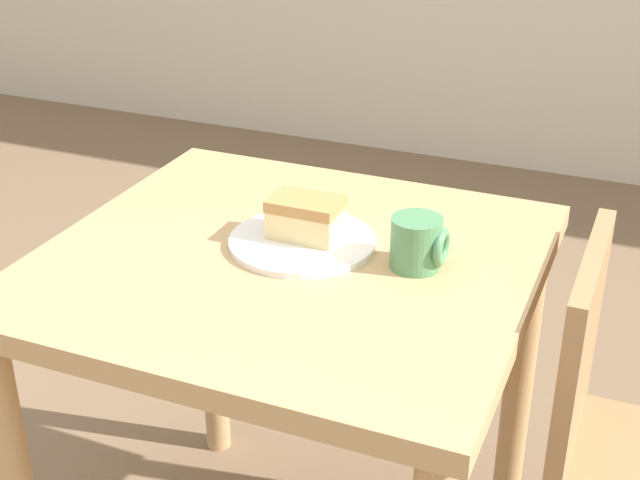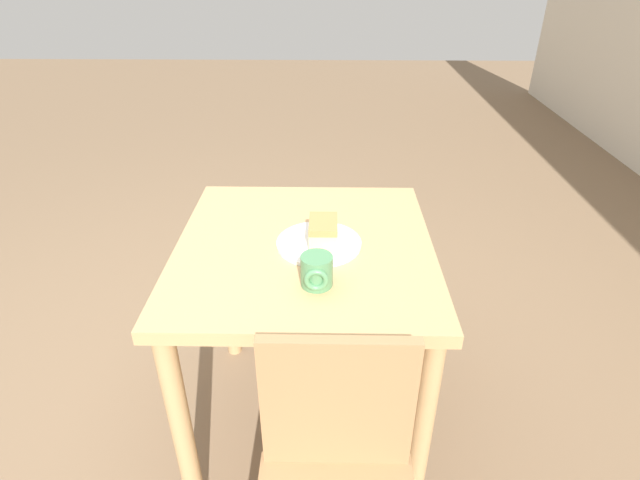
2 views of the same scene
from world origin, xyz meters
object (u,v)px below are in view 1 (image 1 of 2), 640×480
cake_slice (306,217)px  chair_near_window (633,459)px  coffee_mug (418,243)px  dining_table_near (290,322)px  plate (302,242)px

cake_slice → chair_near_window: bearing=3.8°
coffee_mug → dining_table_near: bearing=-168.8°
dining_table_near → coffee_mug: bearing=11.2°
cake_slice → dining_table_near: bearing=-97.4°
dining_table_near → plate: size_ratio=3.21×
dining_table_near → chair_near_window: chair_near_window is taller
coffee_mug → cake_slice: bearing=176.0°
chair_near_window → coffee_mug: 0.54m
dining_table_near → coffee_mug: 0.28m
coffee_mug → plate: bearing=179.5°
dining_table_near → chair_near_window: size_ratio=0.99×
dining_table_near → cake_slice: bearing=82.6°
chair_near_window → cake_slice: (-0.60, -0.04, 0.37)m
plate → dining_table_near: bearing=-97.8°
plate → chair_near_window: bearing=5.0°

